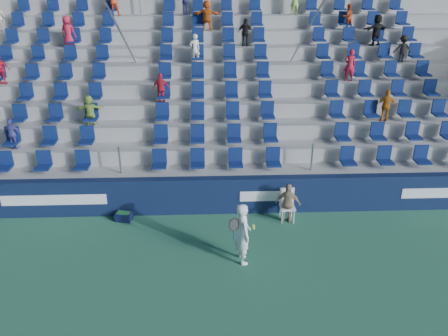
# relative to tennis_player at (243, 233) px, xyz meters

# --- Properties ---
(ground) EXTENTS (70.00, 70.00, 0.00)m
(ground) POSITION_rel_tennis_player_xyz_m (-0.61, -0.60, -0.86)
(ground) COLOR #2F6E4F
(ground) RESTS_ON ground
(sponsor_wall) EXTENTS (24.00, 0.32, 1.20)m
(sponsor_wall) POSITION_rel_tennis_player_xyz_m (-0.61, 2.55, -0.26)
(sponsor_wall) COLOR #101C3D
(sponsor_wall) RESTS_ON ground
(grandstand) EXTENTS (24.00, 8.17, 6.63)m
(grandstand) POSITION_rel_tennis_player_xyz_m (-0.61, 7.64, 1.28)
(grandstand) COLOR #999994
(grandstand) RESTS_ON ground
(tennis_player) EXTENTS (0.69, 0.69, 1.72)m
(tennis_player) POSITION_rel_tennis_player_xyz_m (0.00, 0.00, 0.00)
(tennis_player) COLOR white
(tennis_player) RESTS_ON ground
(line_judge_chair) EXTENTS (0.47, 0.48, 1.02)m
(line_judge_chair) POSITION_rel_tennis_player_xyz_m (1.51, 2.06, -0.28)
(line_judge_chair) COLOR white
(line_judge_chair) RESTS_ON ground
(line_judge) EXTENTS (0.80, 0.51, 1.27)m
(line_judge) POSITION_rel_tennis_player_xyz_m (1.51, 1.90, -0.22)
(line_judge) COLOR tan
(line_judge) RESTS_ON ground
(ball_bin) EXTENTS (0.54, 0.41, 0.27)m
(ball_bin) POSITION_rel_tennis_player_xyz_m (-3.49, 2.15, -0.72)
(ball_bin) COLOR #0E1334
(ball_bin) RESTS_ON ground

